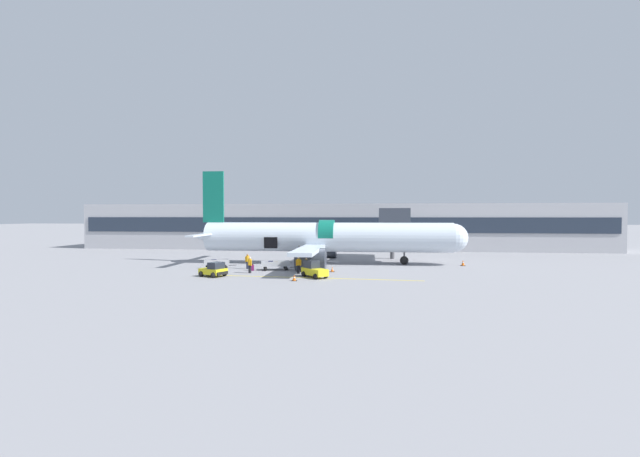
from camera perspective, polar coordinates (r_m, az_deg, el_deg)
ground_plane at (r=47.50m, az=-0.38°, el=-5.66°), size 500.00×500.00×0.00m
apron_marking_line at (r=42.09m, az=-0.30°, el=-6.61°), size 20.34×1.61×0.01m
terminal_strip at (r=79.60m, az=2.48°, el=0.29°), size 93.34×12.29×8.17m
jet_bridge_stub at (r=60.19m, az=9.68°, el=0.85°), size 3.99×10.74×7.08m
airplane at (r=54.25m, az=0.45°, el=-1.30°), size 35.08×27.86×11.87m
baggage_tug_lead at (r=42.49m, az=-0.82°, el=-5.59°), size 2.98×3.17×1.64m
baggage_tug_mid at (r=44.39m, az=-13.95°, el=-5.42°), size 2.96×2.68×1.45m
baggage_cart_loading at (r=48.43m, az=-5.87°, el=-4.92°), size 4.19×2.34×1.02m
baggage_cart_queued at (r=50.78m, az=-13.57°, el=-4.62°), size 3.59×2.46×1.08m
ground_crew_loader_a at (r=44.78m, az=-1.85°, el=-4.95°), size 0.40×0.59×1.71m
ground_crew_loader_b at (r=45.48m, az=-2.88°, el=-4.82°), size 0.60×0.53×1.75m
ground_crew_driver at (r=46.14m, az=-9.34°, el=-4.76°), size 0.55×0.55×1.73m
ground_crew_supervisor at (r=49.79m, az=-9.63°, el=-4.28°), size 0.60×0.43×1.74m
suitcase_on_tarmac_upright at (r=48.09m, az=-9.07°, el=-5.18°), size 0.49×0.30×0.79m
safety_cone_nose at (r=54.96m, az=18.52°, el=-4.39°), size 0.55×0.55×0.71m
safety_cone_engine_left at (r=40.37m, az=-3.46°, el=-6.61°), size 0.51×0.51×0.56m
safety_cone_wingtip at (r=46.65m, az=1.64°, el=-5.48°), size 0.49×0.49×0.55m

